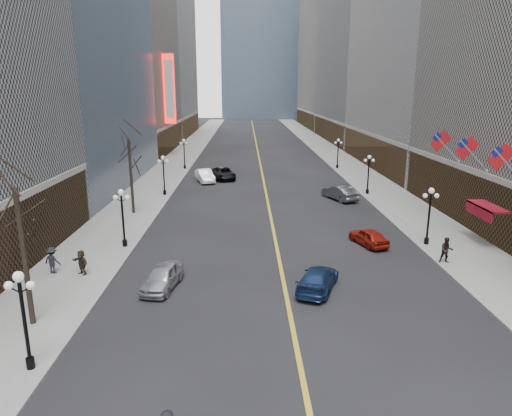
{
  "coord_description": "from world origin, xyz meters",
  "views": [
    {
      "loc": [
        -2.36,
        -3.7,
        11.92
      ],
      "look_at": [
        -1.91,
        16.68,
        6.62
      ],
      "focal_mm": 32.0,
      "sensor_mm": 36.0,
      "label": 1
    }
  ],
  "objects_px": {
    "streetlamp_west_0": "(23,311)",
    "streetlamp_west_3": "(184,151)",
    "streetlamp_east_2": "(369,170)",
    "car_sb_near": "(318,279)",
    "streetlamp_east_3": "(338,150)",
    "car_sb_far": "(340,193)",
    "car_nb_near": "(162,277)",
    "car_nb_mid": "(205,176)",
    "streetlamp_east_1": "(429,210)",
    "car_sb_mid": "(369,237)",
    "car_nb_far": "(224,173)",
    "streetlamp_west_2": "(164,171)",
    "streetlamp_west_1": "(122,212)"
  },
  "relations": [
    {
      "from": "car_nb_mid",
      "to": "car_sb_far",
      "type": "xyz_separation_m",
      "value": [
        15.92,
        -10.55,
        -0.02
      ]
    },
    {
      "from": "streetlamp_east_3",
      "to": "streetlamp_west_0",
      "type": "bearing_deg",
      "value": -114.41
    },
    {
      "from": "car_sb_mid",
      "to": "streetlamp_east_3",
      "type": "bearing_deg",
      "value": -115.93
    },
    {
      "from": "car_nb_mid",
      "to": "car_nb_far",
      "type": "bearing_deg",
      "value": 20.41
    },
    {
      "from": "streetlamp_west_0",
      "to": "streetlamp_east_3",
      "type": "bearing_deg",
      "value": 65.59
    },
    {
      "from": "streetlamp_east_1",
      "to": "streetlamp_east_2",
      "type": "xyz_separation_m",
      "value": [
        0.0,
        18.0,
        0.0
      ]
    },
    {
      "from": "car_nb_far",
      "to": "car_nb_near",
      "type": "bearing_deg",
      "value": -106.32
    },
    {
      "from": "streetlamp_east_3",
      "to": "car_sb_far",
      "type": "distance_m",
      "value": 20.86
    },
    {
      "from": "streetlamp_west_2",
      "to": "car_nb_near",
      "type": "distance_m",
      "value": 25.9
    },
    {
      "from": "streetlamp_west_2",
      "to": "car_sb_far",
      "type": "bearing_deg",
      "value": -6.92
    },
    {
      "from": "streetlamp_west_3",
      "to": "streetlamp_east_1",
      "type": "bearing_deg",
      "value": -56.75
    },
    {
      "from": "car_sb_mid",
      "to": "car_nb_far",
      "type": "bearing_deg",
      "value": -84.1
    },
    {
      "from": "car_nb_near",
      "to": "car_nb_mid",
      "type": "height_order",
      "value": "car_nb_mid"
    },
    {
      "from": "car_sb_far",
      "to": "car_nb_mid",
      "type": "bearing_deg",
      "value": -57.02
    },
    {
      "from": "streetlamp_east_2",
      "to": "car_nb_near",
      "type": "height_order",
      "value": "streetlamp_east_2"
    },
    {
      "from": "streetlamp_west_2",
      "to": "car_nb_mid",
      "type": "distance_m",
      "value": 9.28
    },
    {
      "from": "streetlamp_east_2",
      "to": "car_nb_mid",
      "type": "relative_size",
      "value": 0.89
    },
    {
      "from": "streetlamp_east_2",
      "to": "car_sb_near",
      "type": "height_order",
      "value": "streetlamp_east_2"
    },
    {
      "from": "streetlamp_east_2",
      "to": "car_nb_mid",
      "type": "distance_m",
      "value": 21.38
    },
    {
      "from": "car_nb_mid",
      "to": "car_sb_far",
      "type": "bearing_deg",
      "value": -51.19
    },
    {
      "from": "streetlamp_east_2",
      "to": "car_nb_far",
      "type": "height_order",
      "value": "streetlamp_east_2"
    },
    {
      "from": "streetlamp_east_1",
      "to": "streetlamp_west_0",
      "type": "distance_m",
      "value": 28.51
    },
    {
      "from": "car_nb_far",
      "to": "car_sb_far",
      "type": "relative_size",
      "value": 1.15
    },
    {
      "from": "streetlamp_east_1",
      "to": "car_nb_near",
      "type": "relative_size",
      "value": 1.05
    },
    {
      "from": "streetlamp_west_0",
      "to": "car_sb_far",
      "type": "xyz_separation_m",
      "value": [
        19.86,
        31.59,
        -2.09
      ]
    },
    {
      "from": "streetlamp_west_2",
      "to": "streetlamp_east_2",
      "type": "bearing_deg",
      "value": 0.0
    },
    {
      "from": "streetlamp_west_2",
      "to": "streetlamp_west_3",
      "type": "relative_size",
      "value": 1.0
    },
    {
      "from": "streetlamp_west_1",
      "to": "streetlamp_west_0",
      "type": "bearing_deg",
      "value": -90.0
    },
    {
      "from": "streetlamp_east_2",
      "to": "streetlamp_east_3",
      "type": "distance_m",
      "value": 18.0
    },
    {
      "from": "streetlamp_west_0",
      "to": "streetlamp_west_2",
      "type": "xyz_separation_m",
      "value": [
        0.0,
        34.0,
        0.0
      ]
    },
    {
      "from": "car_nb_far",
      "to": "car_sb_near",
      "type": "relative_size",
      "value": 1.21
    },
    {
      "from": "car_sb_near",
      "to": "car_nb_mid",
      "type": "bearing_deg",
      "value": -52.21
    },
    {
      "from": "streetlamp_west_1",
      "to": "car_nb_mid",
      "type": "bearing_deg",
      "value": 81.42
    },
    {
      "from": "car_nb_mid",
      "to": "car_sb_near",
      "type": "bearing_deg",
      "value": -91.49
    },
    {
      "from": "streetlamp_east_2",
      "to": "streetlamp_west_3",
      "type": "relative_size",
      "value": 1.0
    },
    {
      "from": "streetlamp_west_2",
      "to": "car_sb_far",
      "type": "height_order",
      "value": "streetlamp_west_2"
    },
    {
      "from": "car_sb_near",
      "to": "streetlamp_west_0",
      "type": "bearing_deg",
      "value": 52.1
    },
    {
      "from": "streetlamp_east_1",
      "to": "car_sb_far",
      "type": "xyz_separation_m",
      "value": [
        -3.74,
        15.59,
        -2.09
      ]
    },
    {
      "from": "car_sb_far",
      "to": "car_sb_near",
      "type": "bearing_deg",
      "value": 52.04
    },
    {
      "from": "streetlamp_west_0",
      "to": "streetlamp_west_3",
      "type": "distance_m",
      "value": 52.0
    },
    {
      "from": "streetlamp_west_1",
      "to": "streetlamp_west_3",
      "type": "xyz_separation_m",
      "value": [
        0.0,
        36.0,
        0.0
      ]
    },
    {
      "from": "streetlamp_west_1",
      "to": "car_sb_near",
      "type": "height_order",
      "value": "streetlamp_west_1"
    },
    {
      "from": "streetlamp_west_2",
      "to": "car_nb_mid",
      "type": "relative_size",
      "value": 0.89
    },
    {
      "from": "car_nb_far",
      "to": "streetlamp_east_3",
      "type": "bearing_deg",
      "value": 11.91
    },
    {
      "from": "streetlamp_west_1",
      "to": "streetlamp_west_2",
      "type": "distance_m",
      "value": 18.0
    },
    {
      "from": "car_nb_near",
      "to": "car_nb_far",
      "type": "distance_m",
      "value": 35.56
    },
    {
      "from": "streetlamp_east_1",
      "to": "streetlamp_west_2",
      "type": "distance_m",
      "value": 29.68
    },
    {
      "from": "streetlamp_west_2",
      "to": "streetlamp_west_3",
      "type": "distance_m",
      "value": 18.0
    },
    {
      "from": "streetlamp_west_3",
      "to": "car_sb_far",
      "type": "relative_size",
      "value": 0.91
    },
    {
      "from": "streetlamp_east_3",
      "to": "car_nb_far",
      "type": "distance_m",
      "value": 19.1
    }
  ]
}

